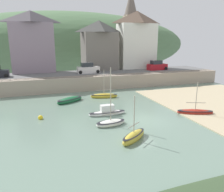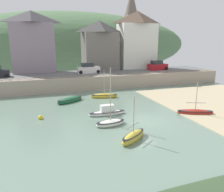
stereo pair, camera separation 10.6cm
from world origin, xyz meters
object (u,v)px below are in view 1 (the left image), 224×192
church_with_spire (130,27)px  sailboat_nearest_shore (134,137)px  waterfront_building_left (32,42)px  rowboat_small_beached (195,112)px  dinghy_open_wooden (111,123)px  parked_car_end_of_row (157,66)px  sailboat_tall_mast (70,100)px  waterfront_building_right (136,40)px  parked_car_by_wall (88,69)px  mooring_buoy (40,118)px  sailboat_far_left (104,96)px  sailboat_blue_trim (107,112)px  waterfront_building_centre (99,45)px

church_with_spire → sailboat_nearest_shore: 37.64m
waterfront_building_left → rowboat_small_beached: 31.62m
dinghy_open_wooden → parked_car_end_of_row: 26.99m
waterfront_building_left → parked_car_end_of_row: bearing=-10.6°
sailboat_tall_mast → rowboat_small_beached: (13.16, -10.00, -0.03)m
waterfront_building_right → sailboat_nearest_shore: (-13.47, -29.28, -8.19)m
sailboat_nearest_shore → rowboat_small_beached: bearing=-12.8°
church_with_spire → sailboat_nearest_shore: (-13.71, -33.28, -11.01)m
parked_car_by_wall → mooring_buoy: (-9.14, -16.63, -3.04)m
mooring_buoy → dinghy_open_wooden: bearing=-31.6°
waterfront_building_left → parked_car_by_wall: size_ratio=2.73×
parked_car_by_wall → mooring_buoy: parked_car_by_wall is taller
church_with_spire → mooring_buoy: bearing=-130.2°
dinghy_open_wooden → sailboat_far_left: bearing=68.3°
waterfront_building_left → mooring_buoy: (0.34, -21.13, -7.97)m
sailboat_nearest_shore → parked_car_end_of_row: bearing=20.6°
church_with_spire → sailboat_blue_trim: bearing=-118.0°
sailboat_far_left → dinghy_open_wooden: bearing=-91.5°
church_with_spire → waterfront_building_right: bearing=-93.4°
sailboat_blue_trim → parked_car_by_wall: (1.75, 17.57, 2.88)m
waterfront_building_centre → sailboat_blue_trim: 23.77m
church_with_spire → waterfront_building_centre: bearing=-155.1°
waterfront_building_left → sailboat_far_left: 18.95m
sailboat_nearest_shore → dinghy_open_wooden: (-0.77, 4.00, -0.06)m
sailboat_tall_mast → rowboat_small_beached: rowboat_small_beached is taller
sailboat_blue_trim → parked_car_by_wall: bearing=84.6°
church_with_spire → waterfront_building_left: bearing=-169.5°
dinghy_open_wooden → parked_car_end_of_row: (16.97, 20.78, 2.95)m
mooring_buoy → waterfront_building_left: bearing=90.9°
church_with_spire → rowboat_small_beached: (-3.99, -29.07, -11.09)m
sailboat_tall_mast → parked_car_end_of_row: (19.64, 10.57, 2.93)m
sailboat_far_left → dinghy_open_wooden: size_ratio=0.73×
rowboat_small_beached → waterfront_building_right: bearing=103.7°
rowboat_small_beached → parked_car_end_of_row: 21.77m
parked_car_end_of_row → mooring_buoy: bearing=-150.2°
waterfront_building_left → parked_car_by_wall: bearing=-25.4°
sailboat_tall_mast → sailboat_blue_trim: size_ratio=0.99×
dinghy_open_wooden → waterfront_building_left: bearing=97.1°
church_with_spire → parked_car_end_of_row: (2.49, -8.50, -8.12)m
waterfront_building_centre → church_with_spire: bearing=24.9°
dinghy_open_wooden → church_with_spire: bearing=55.2°
sailboat_far_left → sailboat_blue_trim: bearing=-92.3°
waterfront_building_right → sailboat_nearest_shore: bearing=-114.7°
sailboat_far_left → parked_car_by_wall: 10.21m
parked_car_end_of_row → sailboat_blue_trim: bearing=-138.1°
sailboat_tall_mast → sailboat_nearest_shore: bearing=-107.7°
waterfront_building_left → parked_car_end_of_row: (24.07, -4.50, -4.93)m
sailboat_tall_mast → sailboat_blue_trim: sailboat_blue_trim is taller
waterfront_building_right → parked_car_by_wall: (-11.86, -4.50, -5.30)m
parked_car_by_wall → parked_car_end_of_row: same height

